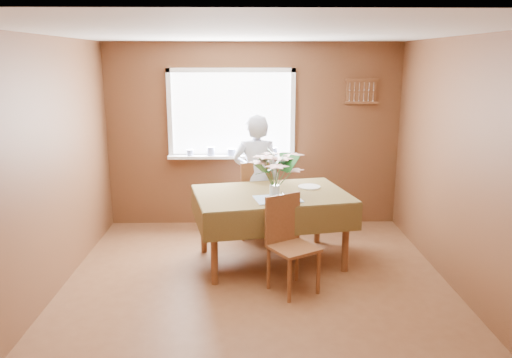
{
  "coord_description": "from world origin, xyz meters",
  "views": [
    {
      "loc": [
        -0.1,
        -4.53,
        2.29
      ],
      "look_at": [
        0.0,
        0.55,
        1.05
      ],
      "focal_mm": 35.0,
      "sensor_mm": 36.0,
      "label": 1
    }
  ],
  "objects_px": {
    "chair_near": "(289,239)",
    "seated_woman": "(256,178)",
    "chair_far": "(255,196)",
    "flower_bouquet": "(275,169)",
    "dining_table": "(271,201)"
  },
  "relations": [
    {
      "from": "flower_bouquet",
      "to": "dining_table",
      "type": "bearing_deg",
      "value": 97.11
    },
    {
      "from": "chair_far",
      "to": "flower_bouquet",
      "type": "height_order",
      "value": "flower_bouquet"
    },
    {
      "from": "chair_far",
      "to": "dining_table",
      "type": "bearing_deg",
      "value": 85.46
    },
    {
      "from": "seated_woman",
      "to": "flower_bouquet",
      "type": "height_order",
      "value": "seated_woman"
    },
    {
      "from": "chair_near",
      "to": "seated_woman",
      "type": "height_order",
      "value": "seated_woman"
    },
    {
      "from": "chair_far",
      "to": "chair_near",
      "type": "xyz_separation_m",
      "value": [
        0.31,
        -1.52,
        -0.03
      ]
    },
    {
      "from": "chair_far",
      "to": "flower_bouquet",
      "type": "bearing_deg",
      "value": 84.59
    },
    {
      "from": "dining_table",
      "to": "chair_far",
      "type": "distance_m",
      "value": 0.86
    },
    {
      "from": "seated_woman",
      "to": "flower_bouquet",
      "type": "relative_size",
      "value": 2.89
    },
    {
      "from": "flower_bouquet",
      "to": "chair_far",
      "type": "bearing_deg",
      "value": 100.89
    },
    {
      "from": "seated_woman",
      "to": "flower_bouquet",
      "type": "bearing_deg",
      "value": 103.75
    },
    {
      "from": "dining_table",
      "to": "flower_bouquet",
      "type": "height_order",
      "value": "flower_bouquet"
    },
    {
      "from": "chair_far",
      "to": "seated_woman",
      "type": "bearing_deg",
      "value": 86.08
    },
    {
      "from": "dining_table",
      "to": "chair_far",
      "type": "xyz_separation_m",
      "value": [
        -0.17,
        0.82,
        -0.16
      ]
    },
    {
      "from": "chair_near",
      "to": "seated_woman",
      "type": "bearing_deg",
      "value": 70.18
    }
  ]
}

